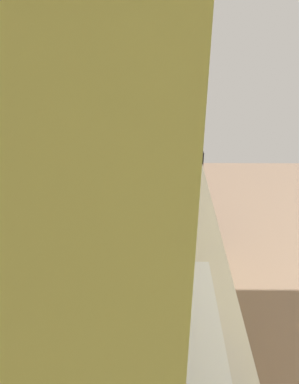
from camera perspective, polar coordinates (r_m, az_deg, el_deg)
wall_back at (r=1.60m, az=-12.60°, el=1.99°), size 3.81×0.12×2.62m
upper_cabinets at (r=1.06m, az=-7.60°, el=20.70°), size 1.76×0.32×0.73m
oven_range at (r=3.22m, az=0.97°, el=0.54°), size 0.59×0.68×1.10m
microwave at (r=1.17m, az=-0.11°, el=-24.52°), size 0.52×0.38×0.32m
bowl at (r=2.29m, az=3.04°, el=1.49°), size 0.16×0.16×0.06m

